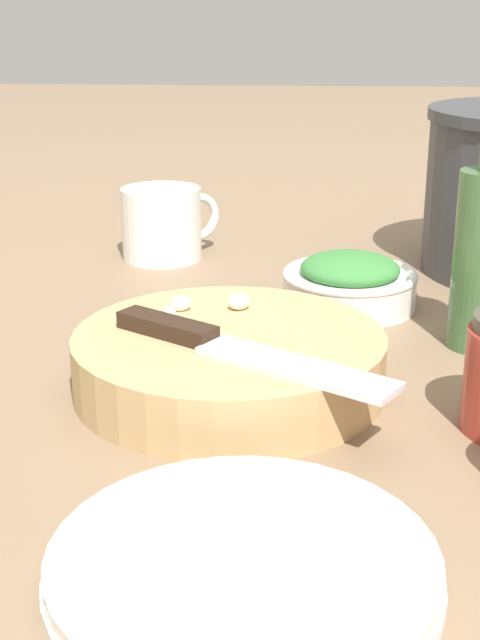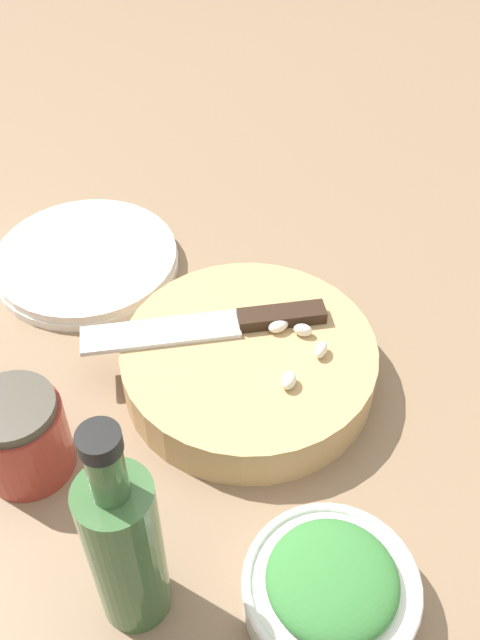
{
  "view_description": "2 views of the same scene",
  "coord_description": "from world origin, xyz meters",
  "px_view_note": "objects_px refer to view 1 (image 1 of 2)",
  "views": [
    {
      "loc": [
        0.66,
        -0.0,
        0.29
      ],
      "look_at": [
        0.04,
        -0.05,
        0.06
      ],
      "focal_mm": 50.0,
      "sensor_mm": 36.0,
      "label": 1
    },
    {
      "loc": [
        -0.3,
        0.25,
        0.53
      ],
      "look_at": [
        0.03,
        -0.04,
        0.09
      ],
      "focal_mm": 40.0,
      "sensor_mm": 36.0,
      "label": 2
    }
  ],
  "objects_px": {
    "cutting_board": "(233,362)",
    "chef_knife": "(235,347)",
    "coffee_mug": "(166,224)",
    "garlic_cloves": "(200,311)",
    "plate_stack": "(249,569)",
    "herb_bowl": "(353,282)"
  },
  "relations": [
    {
      "from": "garlic_cloves",
      "to": "plate_stack",
      "type": "distance_m",
      "value": 0.28
    },
    {
      "from": "herb_bowl",
      "to": "chef_knife",
      "type": "bearing_deg",
      "value": -22.06
    },
    {
      "from": "garlic_cloves",
      "to": "coffee_mug",
      "type": "height_order",
      "value": "coffee_mug"
    },
    {
      "from": "cutting_board",
      "to": "plate_stack",
      "type": "xyz_separation_m",
      "value": [
        0.24,
        0.03,
        -0.01
      ]
    },
    {
      "from": "cutting_board",
      "to": "chef_knife",
      "type": "distance_m",
      "value": 0.05
    },
    {
      "from": "garlic_cloves",
      "to": "coffee_mug",
      "type": "distance_m",
      "value": 0.34
    },
    {
      "from": "cutting_board",
      "to": "chef_knife",
      "type": "xyz_separation_m",
      "value": [
        0.04,
        0.0,
        0.03
      ]
    },
    {
      "from": "coffee_mug",
      "to": "plate_stack",
      "type": "bearing_deg",
      "value": 12.22
    },
    {
      "from": "garlic_cloves",
      "to": "herb_bowl",
      "type": "xyz_separation_m",
      "value": [
        -0.17,
        0.13,
        -0.03
      ]
    },
    {
      "from": "garlic_cloves",
      "to": "chef_knife",
      "type": "bearing_deg",
      "value": 25.76
    },
    {
      "from": "chef_knife",
      "to": "coffee_mug",
      "type": "height_order",
      "value": "coffee_mug"
    },
    {
      "from": "herb_bowl",
      "to": "plate_stack",
      "type": "distance_m",
      "value": 0.45
    },
    {
      "from": "coffee_mug",
      "to": "garlic_cloves",
      "type": "bearing_deg",
      "value": 12.9
    },
    {
      "from": "garlic_cloves",
      "to": "coffee_mug",
      "type": "xyz_separation_m",
      "value": [
        -0.33,
        -0.08,
        -0.01
      ]
    },
    {
      "from": "chef_knife",
      "to": "plate_stack",
      "type": "xyz_separation_m",
      "value": [
        0.21,
        0.02,
        -0.04
      ]
    },
    {
      "from": "cutting_board",
      "to": "herb_bowl",
      "type": "bearing_deg",
      "value": 153.4
    },
    {
      "from": "herb_bowl",
      "to": "coffee_mug",
      "type": "bearing_deg",
      "value": -127.78
    },
    {
      "from": "garlic_cloves",
      "to": "plate_stack",
      "type": "bearing_deg",
      "value": 11.39
    },
    {
      "from": "garlic_cloves",
      "to": "cutting_board",
      "type": "bearing_deg",
      "value": 42.4
    },
    {
      "from": "chef_knife",
      "to": "coffee_mug",
      "type": "distance_m",
      "value": 0.42
    },
    {
      "from": "chef_knife",
      "to": "plate_stack",
      "type": "height_order",
      "value": "chef_knife"
    },
    {
      "from": "coffee_mug",
      "to": "plate_stack",
      "type": "height_order",
      "value": "coffee_mug"
    }
  ]
}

